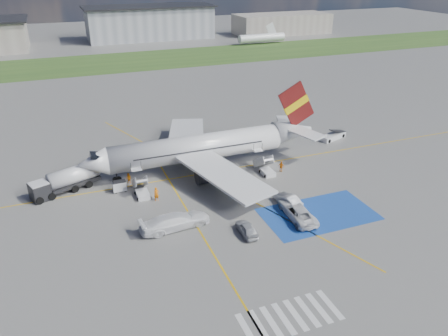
{
  "coord_description": "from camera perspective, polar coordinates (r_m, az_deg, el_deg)",
  "views": [
    {
      "loc": [
        -17.82,
        -43.1,
        28.66
      ],
      "look_at": [
        1.2,
        5.84,
        3.5
      ],
      "focal_mm": 35.0,
      "sensor_mm": 36.0,
      "label": 1
    }
  ],
  "objects": [
    {
      "name": "airstairs_aft",
      "position": [
        64.72,
        5.53,
        -0.2
      ],
      "size": [
        1.9,
        5.2,
        3.6
      ],
      "color": "silver",
      "rests_on": "ground"
    },
    {
      "name": "airliner",
      "position": [
        65.36,
        -2.34,
        2.84
      ],
      "size": [
        36.81,
        32.95,
        11.92
      ],
      "color": "silver",
      "rests_on": "ground"
    },
    {
      "name": "crew_aft",
      "position": [
        65.37,
        7.49,
        0.18
      ],
      "size": [
        0.96,
        1.01,
        1.68
      ],
      "primitive_type": "imported",
      "rotation": [
        0.0,
        0.0,
        2.3
      ],
      "color": "orange",
      "rests_on": "ground"
    },
    {
      "name": "airstairs_fwd",
      "position": [
        59.49,
        -10.68,
        -3.0
      ],
      "size": [
        1.9,
        5.2,
        3.6
      ],
      "color": "silver",
      "rests_on": "ground"
    },
    {
      "name": "terminal_east",
      "position": [
        196.21,
        7.57,
        18.18
      ],
      "size": [
        40.0,
        16.0,
        8.0
      ],
      "primitive_type": "cube",
      "color": "gray",
      "rests_on": "ground"
    },
    {
      "name": "taxiway_line_main",
      "position": [
        64.61,
        -2.97,
        -0.76
      ],
      "size": [
        120.0,
        0.2,
        0.01
      ],
      "primitive_type": "cube",
      "color": "gold",
      "rests_on": "ground"
    },
    {
      "name": "staging_box",
      "position": [
        55.89,
        12.22,
        -5.89
      ],
      "size": [
        14.0,
        8.0,
        0.01
      ],
      "primitive_type": "cube",
      "color": "#19439A",
      "rests_on": "ground"
    },
    {
      "name": "crew_fwd",
      "position": [
        57.78,
        -8.82,
        -3.39
      ],
      "size": [
        0.73,
        0.52,
        1.89
      ],
      "primitive_type": "imported",
      "rotation": [
        0.0,
        0.0,
        0.11
      ],
      "color": "orange",
      "rests_on": "ground"
    },
    {
      "name": "van_white_b",
      "position": [
        51.69,
        -6.41,
        -6.62
      ],
      "size": [
        6.52,
        3.13,
        2.48
      ],
      "primitive_type": "imported",
      "rotation": [
        0.0,
        0.0,
        1.66
      ],
      "color": "white",
      "rests_on": "ground"
    },
    {
      "name": "ground",
      "position": [
        54.74,
        1.06,
        -5.97
      ],
      "size": [
        400.0,
        400.0,
        0.0
      ],
      "primitive_type": "plane",
      "color": "#60605E",
      "rests_on": "ground"
    },
    {
      "name": "car_silver_b",
      "position": [
        56.84,
        8.37,
        -4.14
      ],
      "size": [
        2.22,
        4.58,
        1.45
      ],
      "primitive_type": "imported",
      "rotation": [
        0.0,
        0.0,
        3.3
      ],
      "color": "#B8BABF",
      "rests_on": "ground"
    },
    {
      "name": "terminal_centre",
      "position": [
        183.47,
        -9.66,
        18.18
      ],
      "size": [
        48.0,
        18.0,
        12.0
      ],
      "primitive_type": "cube",
      "color": "gray",
      "rests_on": "ground"
    },
    {
      "name": "taxiway_line_diag",
      "position": [
        64.61,
        -2.97,
        -0.76
      ],
      "size": [
        20.71,
        56.45,
        0.01
      ],
      "primitive_type": "cube",
      "rotation": [
        0.0,
        0.0,
        0.35
      ],
      "color": "gold",
      "rests_on": "ground"
    },
    {
      "name": "fuel_tanker",
      "position": [
        63.05,
        -19.94,
        -1.74
      ],
      "size": [
        9.55,
        5.56,
        3.17
      ],
      "rotation": [
        0.0,
        0.0,
        0.36
      ],
      "color": "black",
      "rests_on": "ground"
    },
    {
      "name": "crew_nose",
      "position": [
        62.98,
        -12.33,
        -1.32
      ],
      "size": [
        0.93,
        0.95,
        1.55
      ],
      "primitive_type": "imported",
      "rotation": [
        0.0,
        0.0,
        -0.88
      ],
      "color": "orange",
      "rests_on": "ground"
    },
    {
      "name": "taxiway_line_cross",
      "position": [
        45.62,
        -0.05,
        -13.31
      ],
      "size": [
        0.2,
        60.0,
        0.01
      ],
      "primitive_type": "cube",
      "color": "gold",
      "rests_on": "ground"
    },
    {
      "name": "belt_loader",
      "position": [
        79.52,
        14.02,
        4.02
      ],
      "size": [
        5.87,
        3.5,
        1.7
      ],
      "rotation": [
        0.0,
        0.0,
        0.33
      ],
      "color": "silver",
      "rests_on": "ground"
    },
    {
      "name": "grass_strip",
      "position": [
        142.16,
        -13.97,
        13.25
      ],
      "size": [
        400.0,
        30.0,
        0.01
      ],
      "primitive_type": "cube",
      "color": "#2D4C1E",
      "rests_on": "ground"
    },
    {
      "name": "van_white_a",
      "position": [
        54.34,
        9.53,
        -5.32
      ],
      "size": [
        3.0,
        5.81,
        2.11
      ],
      "primitive_type": "imported",
      "rotation": [
        0.0,
        0.0,
        3.07
      ],
      "color": "silver",
      "rests_on": "ground"
    },
    {
      "name": "gpu_cart",
      "position": [
        61.15,
        -13.48,
        -2.39
      ],
      "size": [
        1.85,
        1.22,
        1.52
      ],
      "rotation": [
        0.0,
        0.0,
        0.02
      ],
      "color": "silver",
      "rests_on": "ground"
    },
    {
      "name": "crosswalk",
      "position": [
        41.32,
        8.58,
        -18.67
      ],
      "size": [
        9.0,
        4.0,
        0.01
      ],
      "color": "silver",
      "rests_on": "ground"
    },
    {
      "name": "car_silver_a",
      "position": [
        50.71,
        3.01,
        -7.91
      ],
      "size": [
        1.74,
        4.1,
        1.38
      ],
      "primitive_type": "imported",
      "rotation": [
        0.0,
        0.0,
        3.12
      ],
      "color": "#A7A9AE",
      "rests_on": "ground"
    }
  ]
}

